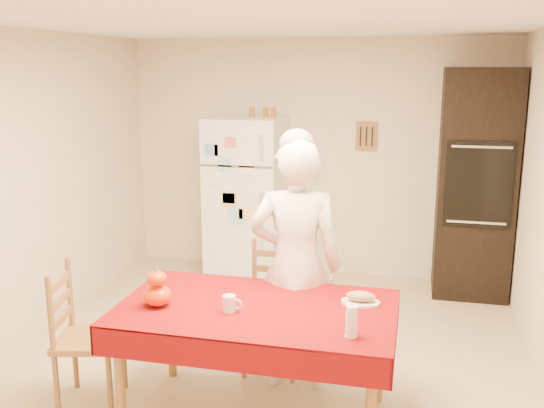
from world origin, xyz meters
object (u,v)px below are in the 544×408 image
(bread_plate, at_px, (361,302))
(chair_far, at_px, (275,301))
(seated_woman, at_px, (296,266))
(coffee_mug, at_px, (229,303))
(dining_table, at_px, (257,317))
(pumpkin_lower, at_px, (158,296))
(refrigerator, at_px, (246,199))
(wine_glass, at_px, (352,321))
(chair_left, at_px, (79,331))
(oven_cabinet, at_px, (475,184))

(bread_plate, bearing_deg, chair_far, 141.57)
(seated_woman, distance_m, coffee_mug, 0.67)
(dining_table, distance_m, bread_plate, 0.65)
(chair_far, xyz_separation_m, pumpkin_lower, (-0.54, -0.85, 0.32))
(seated_woman, height_order, pumpkin_lower, seated_woman)
(refrigerator, distance_m, wine_glass, 3.22)
(seated_woman, xyz_separation_m, wine_glass, (0.47, -0.78, -0.02))
(wine_glass, bearing_deg, seated_woman, 120.78)
(coffee_mug, bearing_deg, chair_left, 178.35)
(chair_left, relative_size, coffee_mug, 9.50)
(bread_plate, bearing_deg, coffee_mug, -158.13)
(dining_table, bearing_deg, wine_glass, -25.27)
(seated_woman, height_order, coffee_mug, seated_woman)
(coffee_mug, bearing_deg, wine_glass, -13.22)
(refrigerator, bearing_deg, wine_glass, -63.91)
(chair_far, height_order, bread_plate, chair_far)
(refrigerator, relative_size, bread_plate, 7.08)
(seated_woman, bearing_deg, chair_far, -55.39)
(chair_left, xyz_separation_m, bread_plate, (1.80, 0.27, 0.26))
(chair_far, bearing_deg, dining_table, -87.07)
(chair_left, distance_m, seated_woman, 1.50)
(chair_far, distance_m, bread_plate, 0.90)
(bread_plate, bearing_deg, oven_cabinet, 70.76)
(oven_cabinet, relative_size, chair_left, 2.32)
(chair_left, relative_size, pumpkin_lower, 5.49)
(dining_table, relative_size, chair_left, 1.79)
(dining_table, bearing_deg, chair_left, -176.02)
(pumpkin_lower, relative_size, bread_plate, 0.72)
(dining_table, height_order, coffee_mug, coffee_mug)
(refrigerator, height_order, bread_plate, refrigerator)
(oven_cabinet, relative_size, chair_far, 2.32)
(seated_woman, height_order, wine_glass, seated_woman)
(coffee_mug, height_order, wine_glass, wine_glass)
(refrigerator, height_order, seated_woman, seated_woman)
(chair_left, bearing_deg, pumpkin_lower, -107.36)
(oven_cabinet, distance_m, dining_table, 3.06)
(pumpkin_lower, bearing_deg, bread_plate, 14.77)
(wine_glass, distance_m, bread_plate, 0.49)
(dining_table, distance_m, coffee_mug, 0.22)
(oven_cabinet, distance_m, bread_plate, 2.62)
(pumpkin_lower, bearing_deg, dining_table, 12.19)
(coffee_mug, bearing_deg, refrigerator, 103.76)
(oven_cabinet, xyz_separation_m, dining_table, (-1.48, -2.65, -0.41))
(chair_far, distance_m, chair_left, 1.39)
(dining_table, height_order, seated_woman, seated_woman)
(oven_cabinet, distance_m, coffee_mug, 3.21)
(chair_far, height_order, seated_woman, seated_woman)
(dining_table, xyz_separation_m, chair_left, (-1.18, -0.08, -0.18))
(oven_cabinet, height_order, chair_left, oven_cabinet)
(oven_cabinet, xyz_separation_m, chair_left, (-2.66, -2.73, -0.59))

